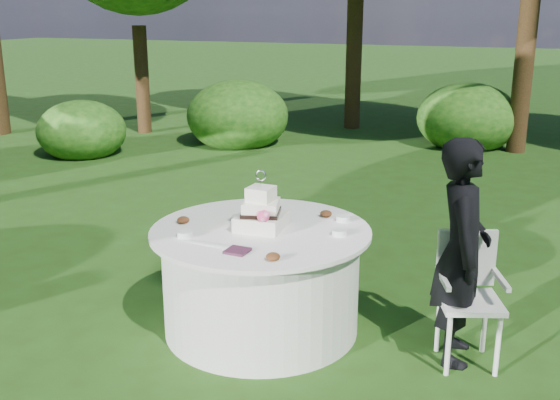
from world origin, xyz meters
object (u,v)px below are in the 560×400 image
object	(u,v)px
napkins	(237,251)
chair	(468,287)
cake	(261,213)
table	(261,279)
guest	(461,252)

from	to	relation	value
napkins	chair	bearing A→B (deg)	25.59
cake	table	bearing A→B (deg)	-95.16
table	chair	xyz separation A→B (m)	(1.42, 0.17, 0.13)
napkins	guest	distance (m)	1.45
table	chair	distance (m)	1.44
cake	chair	size ratio (longest dim) A/B	0.49
napkins	chair	size ratio (longest dim) A/B	0.16
guest	table	world-z (taller)	guest
napkins	cake	size ratio (longest dim) A/B	0.33
chair	guest	bearing A→B (deg)	-178.66
guest	table	bearing A→B (deg)	86.05
table	cake	distance (m)	0.50
table	chair	bearing A→B (deg)	6.90
napkins	table	world-z (taller)	napkins
guest	cake	world-z (taller)	guest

